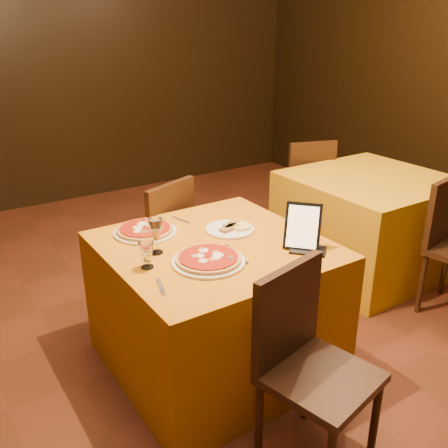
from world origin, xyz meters
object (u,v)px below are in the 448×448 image
chair_main_near (321,377)px  chair_main_far (152,243)px  main_table (215,305)px  side_table (368,223)px  water_glass (147,255)px  tablet (303,226)px  wine_glass (156,236)px  chair_side_far (301,187)px  pizza_far (145,231)px  pizza_near (208,260)px

chair_main_near → chair_main_far: size_ratio=1.00×
main_table → side_table: (1.65, 0.37, 0.00)m
chair_main_near → water_glass: bearing=104.8°
main_table → tablet: 0.67m
chair_main_far → wine_glass: wine_glass is taller
wine_glass → tablet: tablet is taller
chair_side_far → pizza_far: chair_side_far is taller
pizza_near → pizza_far: 0.51m
chair_main_near → chair_side_far: same height
pizza_far → main_table: bearing=-54.0°
chair_side_far → pizza_near: 2.25m
main_table → tablet: bearing=-39.0°
chair_main_far → pizza_near: size_ratio=2.54×
side_table → chair_main_far: size_ratio=1.21×
water_glass → tablet: 0.80m
main_table → tablet: size_ratio=4.51×
main_table → water_glass: water_glass is taller
pizza_near → wine_glass: (-0.16, 0.24, 0.08)m
chair_side_far → tablet: bearing=65.4°
chair_side_far → tablet: 1.98m
pizza_near → tablet: bearing=-13.2°
chair_main_far → water_glass: size_ratio=7.00×
main_table → chair_main_near: 0.84m
wine_glass → pizza_far: bearing=77.4°
pizza_near → chair_side_far: bearing=36.5°
chair_main_near → wine_glass: bearing=95.6°
main_table → pizza_far: pizza_far is taller
side_table → pizza_far: size_ratio=3.17×
main_table → pizza_far: bearing=126.0°
pizza_near → tablet: (0.50, -0.12, 0.10)m
chair_main_near → pizza_far: bearing=88.9°
wine_glass → water_glass: (-0.11, -0.12, -0.03)m
main_table → pizza_far: 0.57m
pizza_far → chair_side_far: bearing=23.4°
water_glass → chair_side_far: bearing=30.3°
chair_main_near → pizza_far: chair_main_near is taller
side_table → pizza_near: 1.91m
chair_side_far → pizza_far: size_ratio=2.62×
chair_side_far → wine_glass: 2.26m
wine_glass → water_glass: bearing=-131.9°
chair_main_near → water_glass: size_ratio=7.00×
pizza_near → chair_main_near: bearing=-78.1°
main_table → wine_glass: size_ratio=5.79×
main_table → pizza_far: (-0.24, 0.33, 0.39)m
chair_main_near → water_glass: (-0.41, 0.79, 0.36)m
chair_main_far → water_glass: (-0.41, -0.84, 0.36)m
main_table → side_table: size_ratio=1.00×
wine_glass → pizza_near: bearing=-56.3°
pizza_far → tablet: size_ratio=1.42×
pizza_near → tablet: tablet is taller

